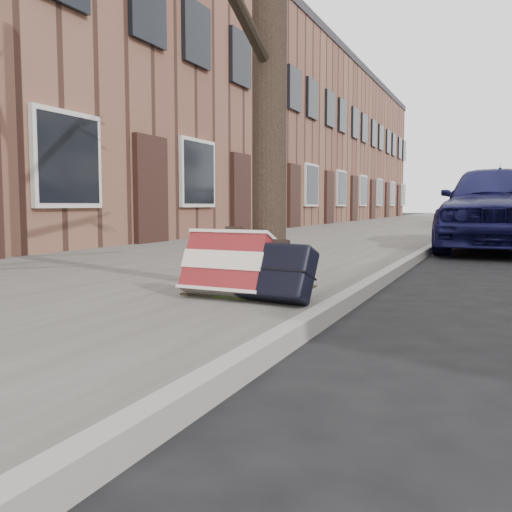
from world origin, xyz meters
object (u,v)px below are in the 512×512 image
at_px(suitcase_red, 227,264).
at_px(car_near_mid, 502,211).
at_px(suitcase_navy, 275,272).
at_px(car_near_front, 499,206).

height_order(suitcase_red, car_near_mid, car_near_mid).
relative_size(suitcase_red, car_near_mid, 0.17).
relative_size(suitcase_navy, car_near_front, 0.12).
height_order(suitcase_red, car_near_front, car_near_front).
xyz_separation_m(suitcase_red, car_near_front, (1.85, 7.31, 0.42)).
bearing_deg(suitcase_red, car_near_mid, 86.80).
xyz_separation_m(suitcase_navy, car_near_front, (1.44, 7.36, 0.45)).
bearing_deg(suitcase_navy, car_near_mid, 94.50).
height_order(suitcase_navy, car_near_mid, car_near_mid).
bearing_deg(suitcase_red, suitcase_navy, -3.20).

